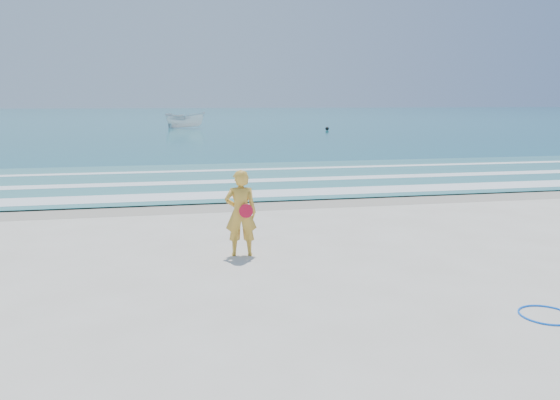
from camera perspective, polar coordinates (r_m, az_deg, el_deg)
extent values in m
plane|color=silver|center=(7.79, 4.83, -12.60)|extent=(400.00, 400.00, 0.00)
cube|color=#B2A893|center=(16.29, -4.14, -0.36)|extent=(400.00, 2.40, 0.00)
cube|color=#19727F|center=(111.93, -10.71, 8.70)|extent=(400.00, 190.00, 0.04)
cube|color=#59B7AD|center=(21.18, -5.93, 2.24)|extent=(400.00, 10.00, 0.01)
cube|color=white|center=(17.55, -4.70, 0.58)|extent=(400.00, 1.40, 0.01)
cube|color=white|center=(20.39, -5.70, 1.95)|extent=(400.00, 0.90, 0.01)
cube|color=white|center=(23.65, -6.54, 3.10)|extent=(400.00, 0.60, 0.01)
torus|color=#0D65F8|center=(8.83, 26.04, -10.73)|extent=(0.95, 0.95, 0.03)
imported|color=silver|center=(59.76, -9.88, 8.22)|extent=(4.77, 3.25, 1.73)
sphere|color=black|center=(54.83, 4.95, 7.44)|extent=(0.37, 0.37, 0.37)
imported|color=gold|center=(10.72, -4.12, -1.37)|extent=(0.67, 0.48, 1.71)
cylinder|color=red|center=(10.54, -3.57, -1.15)|extent=(0.27, 0.08, 0.27)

